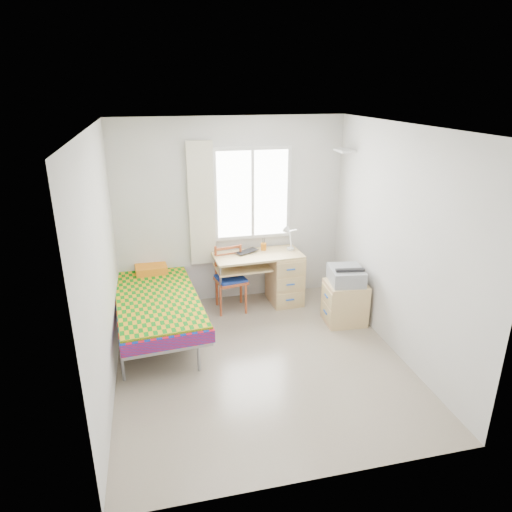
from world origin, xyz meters
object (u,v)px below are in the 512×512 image
Objects in this scene: chair at (231,275)px; cabinet at (345,303)px; printer at (346,275)px; desk at (280,275)px; bed at (157,298)px.

chair is 1.60m from cabinet.
cabinet is 0.38m from printer.
cabinet is (0.67, -0.78, -0.14)m from desk.
chair is 1.58m from printer.
chair is at bearing 16.63° from bed.
cabinet is (1.39, -0.75, -0.23)m from chair.
bed is 2.43× the size of chair.
printer is (1.40, -0.72, 0.15)m from chair.
printer reaches higher than desk.
desk is 1.03m from cabinet.
bed is 1.80m from desk.
desk is at bearing 140.15° from printer.
printer is (2.42, -0.31, 0.22)m from bed.
bed reaches higher than cabinet.
bed is at bearing 175.38° from cabinet.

